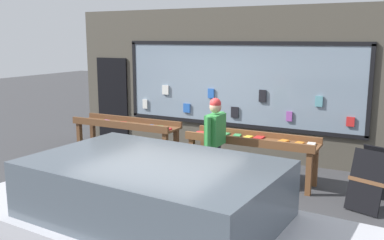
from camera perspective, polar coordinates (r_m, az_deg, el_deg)
name	(u,v)px	position (r m, az deg, el deg)	size (l,w,h in m)	color
ground_plane	(161,183)	(7.85, -4.17, -8.40)	(40.00, 40.00, 0.00)	#38383A
shopfront_facade	(216,83)	(9.57, 3.28, 4.98)	(7.26, 0.29, 3.23)	#4C473D
display_table_left	(126,128)	(9.11, -8.78, -1.04)	(2.39, 0.63, 0.91)	brown
display_table_right	(252,144)	(7.82, 7.99, -3.15)	(2.39, 0.70, 0.88)	brown
person_browsing	(215,136)	(7.42, 3.10, -2.18)	(0.22, 0.64, 1.58)	black
small_dog	(191,170)	(7.52, -0.14, -6.74)	(0.28, 0.59, 0.45)	#99724C
sandwich_board_sign	(374,178)	(7.20, 23.10, -7.09)	(0.75, 0.94, 0.92)	black
parked_car	(154,225)	(4.43, -5.03, -13.80)	(4.46, 2.16, 1.41)	silver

